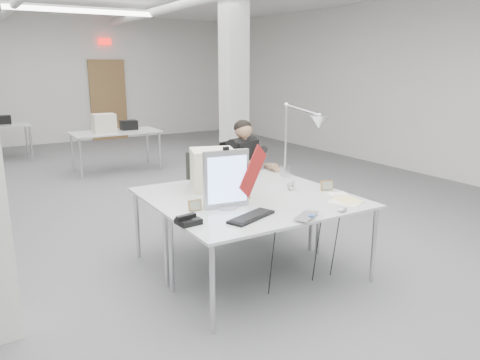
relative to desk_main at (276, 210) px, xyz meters
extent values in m
cube|color=#58595B|center=(0.00, 2.50, -0.75)|extent=(10.00, 14.00, 0.02)
cube|color=silver|center=(0.00, 9.51, 0.86)|extent=(10.00, 0.02, 3.20)
cube|color=silver|center=(5.01, 2.50, 0.86)|extent=(0.02, 14.00, 3.20)
cube|color=white|center=(2.50, 5.00, 0.86)|extent=(0.45, 0.45, 3.20)
cube|color=brown|center=(1.20, 9.44, 0.31)|extent=(0.95, 0.08, 2.10)
cube|color=red|center=(1.20, 9.40, 1.81)|extent=(0.32, 0.06, 0.16)
cube|color=white|center=(0.00, 6.50, 2.24)|extent=(2.80, 0.14, 0.08)
cube|color=silver|center=(0.00, 0.00, 0.00)|extent=(1.80, 0.90, 0.02)
cube|color=silver|center=(0.00, 0.90, 0.00)|extent=(1.80, 0.90, 0.02)
cube|color=silver|center=(0.20, 5.50, 0.00)|extent=(1.60, 0.80, 0.02)
cube|color=#A7A7AB|center=(-0.36, 0.25, 0.27)|extent=(0.42, 0.10, 0.51)
cube|color=maroon|center=(-0.10, 0.21, 0.32)|extent=(0.40, 0.18, 0.46)
cube|color=black|center=(-0.33, -0.12, 0.02)|extent=(0.49, 0.32, 0.02)
imported|color=#B2B3B7|center=(0.08, -0.39, 0.02)|extent=(0.36, 0.33, 0.02)
ellipsoid|color=#B2B2B7|center=(0.43, -0.38, 0.03)|extent=(0.10, 0.07, 0.04)
cube|color=black|center=(-0.84, 0.02, 0.03)|extent=(0.19, 0.17, 0.04)
cube|color=#AC884A|center=(-0.64, 0.30, 0.06)|extent=(0.13, 0.03, 0.10)
cube|color=olive|center=(0.79, 0.23, 0.06)|extent=(0.13, 0.07, 0.10)
cylinder|color=#A3A3A7|center=(0.49, 0.42, 0.06)|extent=(0.10, 0.04, 0.10)
cube|color=white|center=(0.64, -0.19, 0.02)|extent=(0.28, 0.33, 0.01)
cube|color=#EFDB8F|center=(0.72, -0.14, 0.02)|extent=(0.22, 0.28, 0.01)
cube|color=white|center=(0.78, 0.07, 0.02)|extent=(0.21, 0.18, 0.01)
cube|color=beige|center=(-0.16, 0.88, 0.21)|extent=(0.53, 0.52, 0.40)
camera|label=1|loc=(-2.30, -3.21, 1.25)|focal=35.00mm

